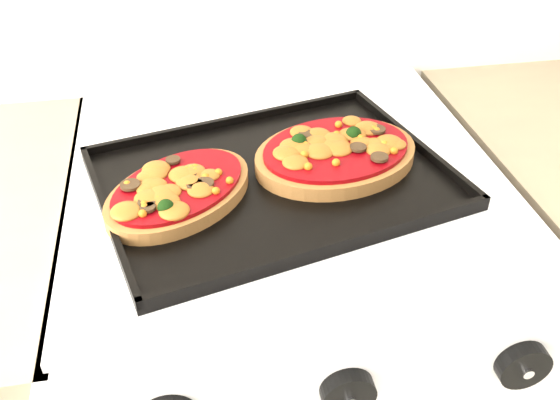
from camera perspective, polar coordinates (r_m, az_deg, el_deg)
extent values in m
cube|color=white|center=(1.18, 0.38, -16.09)|extent=(0.60, 0.60, 0.91)
cube|color=white|center=(0.68, 5.61, -15.79)|extent=(0.60, 0.02, 0.09)
cylinder|color=black|center=(0.66, 6.24, -17.09)|extent=(0.06, 0.02, 0.06)
cylinder|color=black|center=(0.73, 21.32, -13.89)|extent=(0.06, 0.02, 0.06)
cube|color=black|center=(0.83, -0.62, 2.11)|extent=(0.51, 0.43, 0.02)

